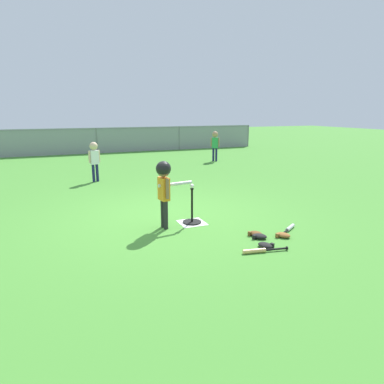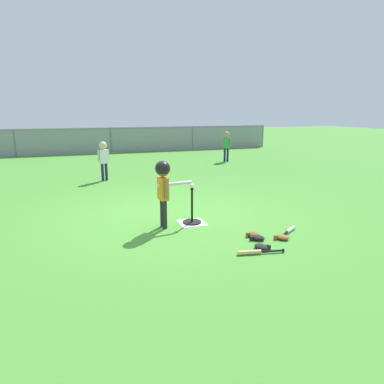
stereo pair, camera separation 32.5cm
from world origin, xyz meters
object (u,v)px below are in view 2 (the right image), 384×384
glove_by_plate (281,237)px  batter_child (163,181)px  glove_tossed_aside (257,238)px  spare_bat_wood (254,252)px  spare_bat_silver (289,231)px  batting_tee (192,218)px  glove_near_bats (254,235)px  baseball_on_tee (192,186)px  fielder_near_right (226,142)px  fielder_deep_left (103,156)px  glove_outfield_drop (262,247)px

glove_by_plate → batter_child: bearing=144.6°
glove_by_plate → glove_tossed_aside: 0.38m
batter_child → spare_bat_wood: (0.88, -1.45, -0.77)m
spare_bat_silver → spare_bat_wood: same height
batting_tee → glove_tossed_aside: bearing=-58.0°
spare_bat_wood → glove_near_bats: size_ratio=2.51×
baseball_on_tee → batter_child: 0.54m
batter_child → fielder_near_right: bearing=57.6°
baseball_on_tee → fielder_deep_left: (-1.11, 4.23, 0.04)m
glove_outfield_drop → batter_child: bearing=128.5°
baseball_on_tee → spare_bat_silver: size_ratio=0.14×
baseball_on_tee → fielder_near_right: bearing=60.7°
spare_bat_silver → glove_near_bats: 0.63m
fielder_deep_left → spare_bat_silver: fielder_deep_left is taller
spare_bat_wood → glove_by_plate: glove_by_plate is taller
batting_tee → glove_outfield_drop: (0.55, -1.41, -0.06)m
baseball_on_tee → glove_near_bats: 1.32m
batting_tee → fielder_near_right: fielder_near_right is taller
batting_tee → glove_by_plate: (1.03, -1.17, -0.06)m
spare_bat_wood → batting_tee: bearing=103.6°
spare_bat_silver → glove_near_bats: size_ratio=2.00×
baseball_on_tee → glove_by_plate: 1.67m
glove_by_plate → glove_tossed_aside: (-0.36, 0.10, 0.00)m
glove_by_plate → fielder_near_right: bearing=71.3°
baseball_on_tee → batter_child: batter_child is taller
batter_child → glove_tossed_aside: size_ratio=4.13×
spare_bat_wood → fielder_deep_left: bearing=104.4°
fielder_deep_left → glove_outfield_drop: size_ratio=4.18×
glove_tossed_aside → glove_outfield_drop: (-0.12, -0.33, 0.00)m
fielder_deep_left → glove_by_plate: fielder_deep_left is taller
baseball_on_tee → fielder_near_right: fielder_near_right is taller
spare_bat_wood → glove_by_plate: 0.75m
fielder_deep_left → fielder_near_right: 5.20m
batter_child → glove_tossed_aside: batter_child is taller
batting_tee → spare_bat_silver: size_ratio=1.18×
glove_by_plate → glove_near_bats: 0.41m
spare_bat_wood → glove_near_bats: (0.31, 0.56, 0.01)m
spare_bat_wood → glove_by_plate: size_ratio=2.40×
fielder_near_right → glove_by_plate: 8.05m
batter_child → spare_bat_silver: (1.82, -0.89, -0.77)m
glove_tossed_aside → fielder_deep_left: bearing=108.6°
batting_tee → spare_bat_wood: (0.37, -1.52, -0.06)m
glove_by_plate → glove_near_bats: size_ratio=1.04×
glove_by_plate → glove_outfield_drop: same height
batting_tee → batter_child: batter_child is taller
fielder_near_right → glove_outfield_drop: 8.43m
batting_tee → glove_by_plate: bearing=-48.5°
fielder_near_right → batter_child: bearing=-122.4°
baseball_on_tee → glove_outfield_drop: baseball_on_tee is taller
batter_child → glove_near_bats: 1.67m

